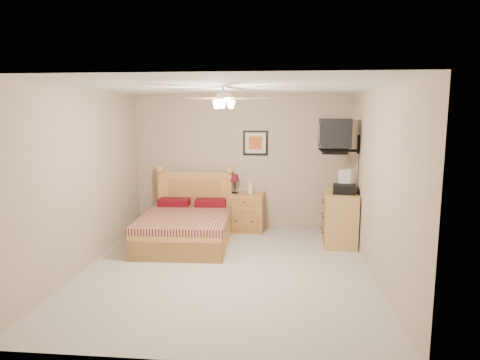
{
  "coord_description": "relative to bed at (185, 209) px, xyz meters",
  "views": [
    {
      "loc": [
        0.74,
        -5.68,
        2.18
      ],
      "look_at": [
        0.11,
        0.9,
        1.13
      ],
      "focal_mm": 32.0,
      "sensor_mm": 36.0,
      "label": 1
    }
  ],
  "objects": [
    {
      "name": "wall_right",
      "position": [
        2.82,
        -1.12,
        0.65
      ],
      "size": [
        0.04,
        4.5,
        2.5
      ],
      "primitive_type": "cube",
      "color": "tan",
      "rests_on": "ground"
    },
    {
      "name": "wall_front",
      "position": [
        0.82,
        -3.37,
        0.65
      ],
      "size": [
        4.0,
        0.04,
        2.5
      ],
      "primitive_type": "cube",
      "color": "tan",
      "rests_on": "ground"
    },
    {
      "name": "fax_machine",
      "position": [
        2.59,
        0.13,
        0.47
      ],
      "size": [
        0.39,
        0.41,
        0.37
      ],
      "primitive_type": null,
      "rotation": [
        0.0,
        0.0,
        -0.13
      ],
      "color": "black",
      "rests_on": "dresser"
    },
    {
      "name": "framed_picture",
      "position": [
        1.09,
        1.11,
        1.02
      ],
      "size": [
        0.46,
        0.04,
        0.46
      ],
      "primitive_type": "cube",
      "color": "black",
      "rests_on": "wall_back"
    },
    {
      "name": "floor",
      "position": [
        0.82,
        -1.12,
        -0.6
      ],
      "size": [
        4.5,
        4.5,
        0.0
      ],
      "primitive_type": "plane",
      "color": "#ABA59A",
      "rests_on": "ground"
    },
    {
      "name": "nightstand",
      "position": [
        0.94,
        0.88,
        -0.25
      ],
      "size": [
        0.68,
        0.53,
        0.7
      ],
      "primitive_type": "cube",
      "rotation": [
        0.0,
        0.0,
        -0.07
      ],
      "color": "#B16C34",
      "rests_on": "ground"
    },
    {
      "name": "lotion_bottle",
      "position": [
        1.02,
        0.89,
        0.22
      ],
      "size": [
        0.1,
        0.1,
        0.25
      ],
      "primitive_type": "imported",
      "rotation": [
        0.0,
        0.0,
        0.08
      ],
      "color": "silver",
      "rests_on": "nightstand"
    },
    {
      "name": "magazine_lower",
      "position": [
        2.52,
        0.5,
        0.29
      ],
      "size": [
        0.25,
        0.31,
        0.03
      ],
      "primitive_type": "imported",
      "rotation": [
        0.0,
        0.0,
        0.21
      ],
      "color": "beige",
      "rests_on": "dresser"
    },
    {
      "name": "wall_tv",
      "position": [
        2.57,
        0.22,
        1.21
      ],
      "size": [
        0.56,
        0.46,
        0.58
      ],
      "primitive_type": null,
      "color": "black",
      "rests_on": "wall_right"
    },
    {
      "name": "wall_left",
      "position": [
        -1.18,
        -1.12,
        0.65
      ],
      "size": [
        0.04,
        4.5,
        2.5
      ],
      "primitive_type": "cube",
      "color": "tan",
      "rests_on": "ground"
    },
    {
      "name": "bed",
      "position": [
        0.0,
        0.0,
        0.0
      ],
      "size": [
        1.48,
        1.9,
        1.2
      ],
      "primitive_type": null,
      "rotation": [
        0.0,
        0.0,
        0.03
      ],
      "color": "#C07B3A",
      "rests_on": "ground"
    },
    {
      "name": "ceiling",
      "position": [
        0.82,
        -1.12,
        1.9
      ],
      "size": [
        4.0,
        4.5,
        0.04
      ],
      "primitive_type": "cube",
      "color": "white",
      "rests_on": "ground"
    },
    {
      "name": "dresser",
      "position": [
        2.55,
        0.2,
        -0.16
      ],
      "size": [
        0.55,
        0.77,
        0.88
      ],
      "primitive_type": "cube",
      "rotation": [
        0.0,
        0.0,
        -0.04
      ],
      "color": "#9D7645",
      "rests_on": "ground"
    },
    {
      "name": "ceiling_fan",
      "position": [
        0.82,
        -1.32,
        1.76
      ],
      "size": [
        1.14,
        1.14,
        0.28
      ],
      "primitive_type": null,
      "color": "silver",
      "rests_on": "ceiling"
    },
    {
      "name": "wall_back",
      "position": [
        0.82,
        1.13,
        0.65
      ],
      "size": [
        4.0,
        0.04,
        2.5
      ],
      "primitive_type": "cube",
      "color": "tan",
      "rests_on": "ground"
    },
    {
      "name": "table_lamp",
      "position": [
        0.73,
        0.92,
        0.28
      ],
      "size": [
        0.23,
        0.23,
        0.35
      ],
      "primitive_type": null,
      "rotation": [
        0.0,
        0.0,
        0.26
      ],
      "color": "#5A121F",
      "rests_on": "nightstand"
    },
    {
      "name": "magazine_upper",
      "position": [
        2.51,
        0.52,
        0.32
      ],
      "size": [
        0.3,
        0.35,
        0.02
      ],
      "primitive_type": "imported",
      "rotation": [
        0.0,
        0.0,
        0.39
      ],
      "color": "tan",
      "rests_on": "magazine_lower"
    }
  ]
}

